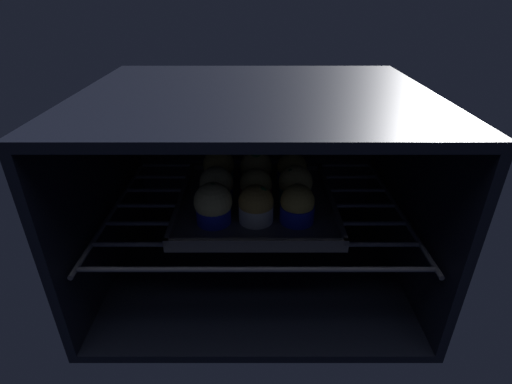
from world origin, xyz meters
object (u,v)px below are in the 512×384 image
object	(u,v)px
muffin_row0_col1	(258,205)
muffin_row2_col1	(257,168)
muffin_row1_col2	(295,185)
muffin_row2_col2	(292,170)
muffin_row0_col2	(297,205)
baking_tray	(256,203)
muffin_row2_col0	(219,168)
muffin_row0_col0	(213,205)
muffin_row1_col0	(217,186)
muffin_row1_col1	(257,187)

from	to	relation	value
muffin_row0_col1	muffin_row2_col1	distance (cm)	14.47
muffin_row1_col2	muffin_row2_col2	bearing A→B (deg)	90.07
muffin_row0_col2	baking_tray	bearing A→B (deg)	134.88
muffin_row2_col0	muffin_row2_col1	bearing A→B (deg)	2.39
baking_tray	muffin_row1_col2	world-z (taller)	muffin_row1_col2
baking_tray	muffin_row0_col1	size ratio (longest dim) A/B	4.34
muffin_row0_col1	muffin_row2_col2	distance (cm)	15.83
muffin_row0_col0	muffin_row2_col1	world-z (taller)	same
muffin_row0_col1	muffin_row1_col2	size ratio (longest dim) A/B	0.93
muffin_row1_col0	muffin_row1_col1	distance (cm)	7.49
muffin_row0_col1	muffin_row1_col1	world-z (taller)	muffin_row0_col1
baking_tray	muffin_row0_col2	world-z (taller)	muffin_row0_col2
muffin_row1_col0	muffin_row0_col2	bearing A→B (deg)	-25.00
muffin_row1_col0	muffin_row1_col1	bearing A→B (deg)	1.50
muffin_row2_col2	muffin_row1_col1	bearing A→B (deg)	-133.28
muffin_row0_col0	muffin_row2_col1	distance (cm)	16.62
muffin_row1_col0	muffin_row1_col2	bearing A→B (deg)	0.99
baking_tray	muffin_row1_col2	bearing A→B (deg)	-0.98
muffin_row0_col2	muffin_row2_col2	bearing A→B (deg)	88.91
baking_tray	muffin_row0_col1	distance (cm)	7.82
muffin_row1_col1	muffin_row2_col0	bearing A→B (deg)	136.30
muffin_row0_col2	muffin_row2_col1	distance (cm)	16.03
baking_tray	muffin_row1_col1	world-z (taller)	muffin_row1_col1
baking_tray	muffin_row1_col0	xyz separation A→B (cm)	(-7.27, -0.38, 3.71)
muffin_row1_col1	muffin_row1_col0	bearing A→B (deg)	-178.50
muffin_row1_col2	muffin_row2_col1	world-z (taller)	muffin_row2_col1
muffin_row0_col2	muffin_row2_col1	xyz separation A→B (cm)	(-6.77, 14.53, 0.16)
muffin_row0_col1	muffin_row0_col2	world-z (taller)	muffin_row0_col2
muffin_row1_col1	muffin_row2_col0	size ratio (longest dim) A/B	0.81
muffin_row2_col1	muffin_row2_col2	size ratio (longest dim) A/B	1.11
muffin_row0_col0	muffin_row0_col2	world-z (taller)	muffin_row0_col0
muffin_row0_col1	muffin_row2_col0	world-z (taller)	muffin_row2_col0
muffin_row0_col0	muffin_row2_col1	size ratio (longest dim) A/B	1.00
muffin_row1_col2	muffin_row2_col2	xyz separation A→B (cm)	(-0.01, 7.43, -0.41)
muffin_row1_col2	muffin_row2_col2	distance (cm)	7.44
muffin_row1_col1	muffin_row2_col1	xyz separation A→B (cm)	(0.01, 7.68, 0.33)
muffin_row1_col1	muffin_row2_col2	size ratio (longest dim) A/B	1.00
muffin_row1_col0	muffin_row1_col1	size ratio (longest dim) A/B	1.07
muffin_row0_col0	muffin_row1_col2	xyz separation A→B (cm)	(14.47, 7.24, -0.10)
muffin_row0_col0	muffin_row2_col2	world-z (taller)	muffin_row0_col0
muffin_row0_col0	muffin_row1_col2	distance (cm)	16.18
baking_tray	muffin_row0_col0	xyz separation A→B (cm)	(-7.20, -7.36, 3.90)
muffin_row1_col1	muffin_row2_col0	world-z (taller)	muffin_row2_col0
muffin_row0_col2	muffin_row1_col0	distance (cm)	15.74
muffin_row2_col2	muffin_row1_col2	bearing A→B (deg)	-89.93
muffin_row1_col1	muffin_row2_col2	xyz separation A→B (cm)	(7.05, 7.49, -0.05)
muffin_row0_col2	muffin_row2_col0	xyz separation A→B (cm)	(-14.48, 14.21, 0.45)
muffin_row1_col0	muffin_row1_col2	xyz separation A→B (cm)	(14.54, 0.25, 0.08)
muffin_row0_col1	muffin_row2_col1	size ratio (longest dim) A/B	0.92
muffin_row1_col0	muffin_row2_col1	xyz separation A→B (cm)	(7.50, 7.88, 0.05)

